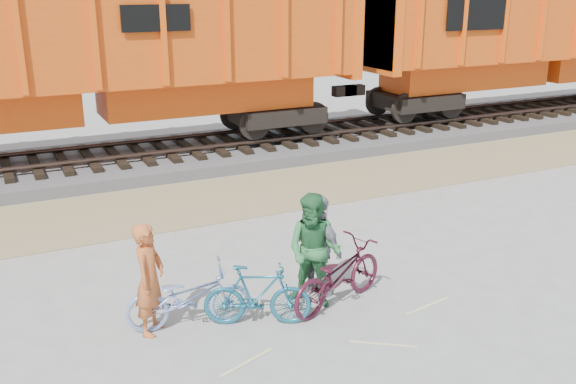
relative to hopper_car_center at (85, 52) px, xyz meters
name	(u,v)px	position (x,y,z in m)	size (l,w,h in m)	color
ground	(290,317)	(1.16, -9.00, -3.01)	(120.00, 120.00, 0.00)	#9E9E99
gravel_strip	(179,204)	(1.16, -3.50, -3.00)	(120.00, 3.00, 0.02)	#9E8862
ballast_bed	(140,160)	(1.16, 0.00, -2.86)	(120.00, 4.00, 0.30)	slate
track	(140,148)	(1.16, 0.00, -2.53)	(120.00, 2.60, 0.24)	black
hopper_car_center	(85,52)	(0.00, 0.00, 0.00)	(14.00, 3.13, 4.65)	black
hopper_car_right	(539,32)	(15.00, 0.00, 0.00)	(14.00, 3.13, 4.65)	black
bicycle_blue	(189,297)	(-0.22, -8.61, -2.55)	(0.61, 1.74, 0.91)	#819AD3
bicycle_teal	(257,295)	(0.66, -8.98, -2.55)	(0.43, 1.51, 0.91)	#195A71
bicycle_maroon	(338,275)	(1.97, -8.96, -2.52)	(0.65, 1.86, 0.98)	#441324
person_solo	(150,279)	(-0.72, -8.51, -2.21)	(0.58, 0.38, 1.59)	#BC5A2A
person_man	(314,251)	(1.66, -8.78, -2.14)	(0.84, 0.66, 1.73)	#2A6B39
person_woman	(319,247)	(1.87, -8.56, -2.20)	(0.95, 0.40, 1.62)	gray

